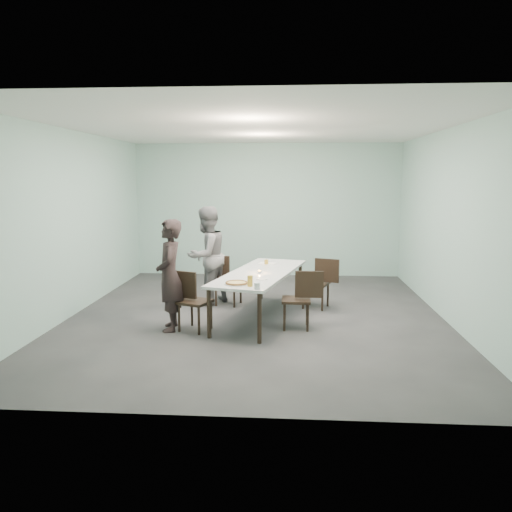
# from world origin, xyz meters

# --- Properties ---
(ground) EXTENTS (7.00, 7.00, 0.00)m
(ground) POSITION_xyz_m (0.00, 0.00, 0.00)
(ground) COLOR #333335
(ground) RESTS_ON ground
(room_shell) EXTENTS (6.02, 7.02, 3.01)m
(room_shell) POSITION_xyz_m (0.00, 0.00, 2.03)
(room_shell) COLOR #A0CAC1
(room_shell) RESTS_ON ground
(table) EXTENTS (1.50, 2.74, 0.75)m
(table) POSITION_xyz_m (0.07, -0.09, 0.69)
(table) COLOR white
(table) RESTS_ON ground
(chair_near_left) EXTENTS (0.65, 0.55, 0.87)m
(chair_near_left) POSITION_xyz_m (-0.92, -0.80, 0.50)
(chair_near_left) COLOR black
(chair_near_left) RESTS_ON ground
(chair_far_left) EXTENTS (0.65, 0.51, 0.87)m
(chair_far_left) POSITION_xyz_m (-0.62, 0.73, 0.50)
(chair_far_left) COLOR black
(chair_far_left) RESTS_ON ground
(chair_near_right) EXTENTS (0.61, 0.42, 0.87)m
(chair_near_right) POSITION_xyz_m (0.72, -0.62, 0.50)
(chair_near_right) COLOR black
(chair_near_right) RESTS_ON ground
(chair_far_right) EXTENTS (0.65, 0.54, 0.87)m
(chair_far_right) POSITION_xyz_m (1.07, 0.57, 0.50)
(chair_far_right) COLOR black
(chair_far_right) RESTS_ON ground
(diner_near) EXTENTS (0.50, 0.66, 1.64)m
(diner_near) POSITION_xyz_m (-1.21, -0.83, 0.82)
(diner_near) COLOR black
(diner_near) RESTS_ON ground
(diner_far) EXTENTS (1.02, 1.07, 1.74)m
(diner_far) POSITION_xyz_m (-0.93, 0.74, 0.87)
(diner_far) COLOR slate
(diner_far) RESTS_ON ground
(pizza) EXTENTS (0.34, 0.34, 0.04)m
(pizza) POSITION_xyz_m (-0.20, -1.06, 0.77)
(pizza) COLOR white
(pizza) RESTS_ON table
(side_plate) EXTENTS (0.18, 0.18, 0.01)m
(side_plate) POSITION_xyz_m (0.13, -0.68, 0.76)
(side_plate) COLOR white
(side_plate) RESTS_ON table
(beer_glass) EXTENTS (0.08, 0.08, 0.15)m
(beer_glass) POSITION_xyz_m (-0.01, -1.18, 0.82)
(beer_glass) COLOR #BB8F29
(beer_glass) RESTS_ON table
(water_tumbler) EXTENTS (0.08, 0.08, 0.09)m
(water_tumbler) POSITION_xyz_m (0.10, -1.36, 0.80)
(water_tumbler) COLOR silver
(water_tumbler) RESTS_ON table
(tealight) EXTENTS (0.06, 0.06, 0.05)m
(tealight) POSITION_xyz_m (0.06, -0.22, 0.77)
(tealight) COLOR silver
(tealight) RESTS_ON table
(amber_tumbler) EXTENTS (0.07, 0.07, 0.08)m
(amber_tumbler) POSITION_xyz_m (0.13, 0.60, 0.79)
(amber_tumbler) COLOR #BB8F29
(amber_tumbler) RESTS_ON table
(menu) EXTENTS (0.34, 0.29, 0.01)m
(menu) POSITION_xyz_m (0.15, 0.68, 0.75)
(menu) COLOR silver
(menu) RESTS_ON table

